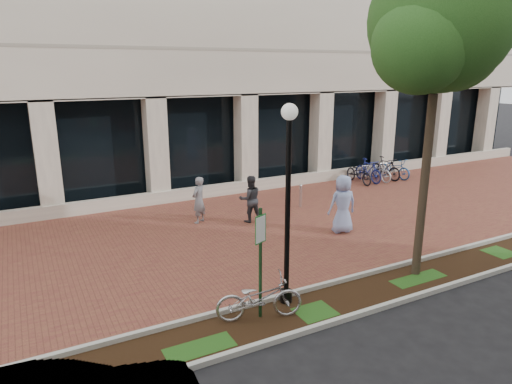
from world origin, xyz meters
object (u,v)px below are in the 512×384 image
street_tree (440,30)px  bollard (301,196)px  lamppost (288,196)px  pedestrian_right (343,204)px  locked_bicycle (259,298)px  pedestrian_left (199,200)px  parking_sign (261,250)px  pedestrian_mid (250,199)px  bike_rack_cluster (377,170)px

street_tree → bollard: 8.59m
lamppost → pedestrian_right: bearing=37.6°
lamppost → locked_bicycle: lamppost is taller
lamppost → pedestrian_left: (0.26, 6.27, -1.75)m
parking_sign → pedestrian_mid: parking_sign is taller
street_tree → pedestrian_right: (0.20, 3.44, -5.16)m
locked_bicycle → pedestrian_left: pedestrian_left is taller
bike_rack_cluster → parking_sign: bearing=-144.3°
locked_bicycle → pedestrian_mid: size_ratio=1.13×
pedestrian_right → pedestrian_mid: bearing=-37.4°
pedestrian_right → parking_sign: bearing=45.0°
street_tree → pedestrian_right: 6.21m
lamppost → parking_sign: bearing=-159.2°
parking_sign → pedestrian_right: size_ratio=1.29×
parking_sign → pedestrian_right: 6.08m
pedestrian_left → locked_bicycle: bearing=46.5°
lamppost → street_tree: size_ratio=0.57×
locked_bicycle → pedestrian_right: pedestrian_right is taller
pedestrian_mid → bike_rack_cluster: (8.21, 2.58, -0.32)m
parking_sign → bollard: size_ratio=2.72×
locked_bicycle → pedestrian_mid: pedestrian_mid is taller
bollard → parking_sign: bearing=-129.2°
bollard → pedestrian_left: bearing=178.5°
parking_sign → pedestrian_left: size_ratio=1.51×
pedestrian_left → pedestrian_right: bearing=107.5°
parking_sign → pedestrian_left: bearing=57.7°
bike_rack_cluster → pedestrian_right: bearing=-142.4°
locked_bicycle → bike_rack_cluster: size_ratio=0.62×
pedestrian_left → pedestrian_mid: bearing=122.3°
pedestrian_mid → pedestrian_right: bearing=143.2°
parking_sign → pedestrian_right: (4.95, 3.48, -0.62)m
lamppost → street_tree: 5.27m
pedestrian_left → bollard: bearing=145.0°
street_tree → pedestrian_left: (-3.63, 6.55, -5.30)m
pedestrian_mid → bollard: bearing=-155.7°
locked_bicycle → pedestrian_right: (5.00, 3.51, 0.47)m
lamppost → pedestrian_mid: (1.90, 5.53, -1.75)m
pedestrian_left → lamppost: bearing=54.1°
lamppost → pedestrian_left: size_ratio=2.76×
bike_rack_cluster → bollard: bearing=-162.9°
street_tree → locked_bicycle: street_tree is taller
street_tree → bollard: street_tree is taller
street_tree → pedestrian_mid: street_tree is taller
pedestrian_left → street_tree: bearing=85.5°
pedestrian_right → pedestrian_left: bearing=-29.2°
street_tree → bike_rack_cluster: size_ratio=2.62×
parking_sign → pedestrian_left: (1.11, 6.59, -0.76)m
locked_bicycle → lamppost: bearing=-51.8°
lamppost → bike_rack_cluster: size_ratio=1.50×
locked_bicycle → bollard: 8.42m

